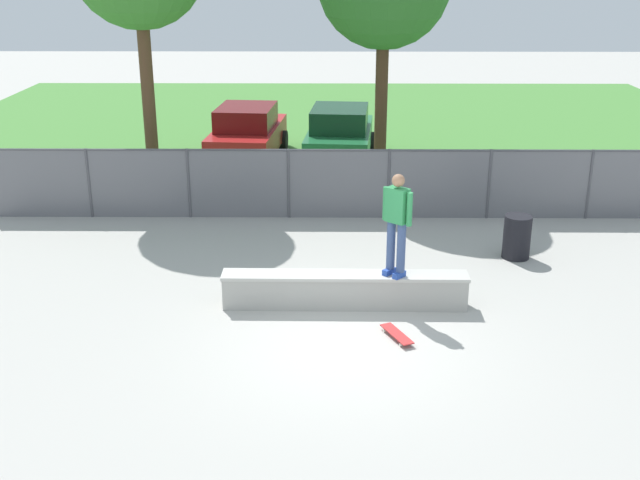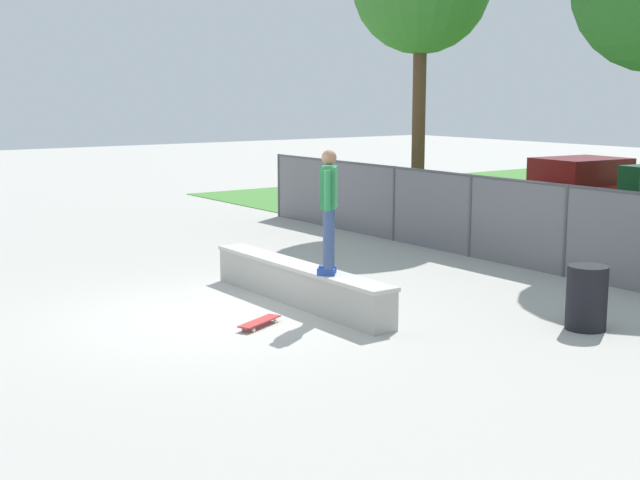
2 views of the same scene
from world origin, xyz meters
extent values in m
plane|color=#ADAAA3|center=(0.00, 0.00, 0.00)|extent=(80.00, 80.00, 0.00)
cube|color=#A8A59E|center=(0.05, 1.51, 0.28)|extent=(4.29, 0.47, 0.56)
cube|color=beige|center=(0.05, 1.51, 0.59)|extent=(4.33, 0.51, 0.06)
cube|color=#2647A5|center=(0.98, 1.36, 0.67)|extent=(0.26, 0.27, 0.10)
cube|color=#2647A5|center=(0.82, 1.51, 0.67)|extent=(0.26, 0.27, 0.10)
cylinder|color=#384C7A|center=(1.00, 1.39, 1.16)|extent=(0.15, 0.15, 0.88)
cylinder|color=#384C7A|center=(0.84, 1.53, 1.16)|extent=(0.15, 0.15, 0.88)
cube|color=#2D8C4C|center=(0.92, 1.46, 1.90)|extent=(0.43, 0.42, 0.60)
cylinder|color=#2D8C4C|center=(1.10, 1.29, 1.88)|extent=(0.10, 0.10, 0.58)
cylinder|color=#2D8C4C|center=(0.73, 1.62, 1.88)|extent=(0.10, 0.10, 0.58)
sphere|color=#9E7051|center=(0.92, 1.46, 2.33)|extent=(0.22, 0.22, 0.22)
cube|color=red|center=(0.87, 0.29, 0.08)|extent=(0.51, 0.81, 0.02)
cube|color=#B2B2B7|center=(0.76, 0.53, 0.06)|extent=(0.15, 0.11, 0.02)
cube|color=#B2B2B7|center=(0.98, 0.04, 0.06)|extent=(0.15, 0.11, 0.02)
cylinder|color=silver|center=(0.84, 0.57, 0.03)|extent=(0.05, 0.06, 0.05)
cylinder|color=silver|center=(0.68, 0.50, 0.03)|extent=(0.05, 0.06, 0.05)
cylinder|color=silver|center=(1.06, 0.07, 0.03)|extent=(0.05, 0.06, 0.05)
cylinder|color=silver|center=(0.90, 0.00, 0.03)|extent=(0.05, 0.06, 0.05)
cylinder|color=#4C4C51|center=(-8.20, 6.48, 0.83)|extent=(0.07, 0.07, 1.66)
cylinder|color=#4C4C51|center=(-5.86, 6.48, 0.83)|extent=(0.07, 0.07, 1.66)
cylinder|color=#4C4C51|center=(-3.51, 6.48, 0.83)|extent=(0.07, 0.07, 1.66)
cylinder|color=#4C4C51|center=(-1.17, 6.48, 0.83)|extent=(0.07, 0.07, 1.66)
cylinder|color=#4C4C51|center=(1.17, 6.48, 0.83)|extent=(0.07, 0.07, 1.66)
cylinder|color=#4C4C51|center=(0.00, 6.48, 1.63)|extent=(16.39, 0.05, 0.05)
cube|color=slate|center=(0.00, 6.48, 0.83)|extent=(16.39, 0.01, 1.66)
cylinder|color=#513823|center=(-4.72, 8.25, 2.28)|extent=(0.32, 0.32, 4.56)
cube|color=#B21E1E|center=(-2.66, 11.98, 0.67)|extent=(2.15, 4.34, 0.70)
cube|color=#621010|center=(-2.67, 11.83, 1.34)|extent=(1.77, 2.23, 0.64)
cylinder|color=black|center=(-3.45, 13.35, 0.32)|extent=(0.27, 0.66, 0.64)
cylinder|color=black|center=(-3.67, 10.75, 0.32)|extent=(0.27, 0.66, 0.64)
cylinder|color=black|center=(-1.87, 10.60, 0.32)|extent=(0.27, 0.66, 0.64)
cylinder|color=black|center=(-0.90, 10.57, 0.32)|extent=(0.27, 0.66, 0.64)
cylinder|color=black|center=(3.62, 3.91, 0.45)|extent=(0.56, 0.56, 0.90)
camera|label=1|loc=(-0.28, -11.10, 5.88)|focal=43.82mm
camera|label=2|loc=(10.92, -5.86, 3.25)|focal=48.40mm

